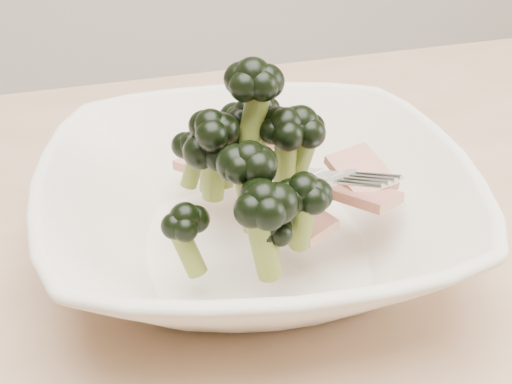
{
  "coord_description": "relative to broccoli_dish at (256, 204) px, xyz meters",
  "views": [
    {
      "loc": [
        -0.15,
        -0.35,
        1.04
      ],
      "look_at": [
        -0.03,
        0.05,
        0.8
      ],
      "focal_mm": 50.0,
      "sensor_mm": 36.0,
      "label": 1
    }
  ],
  "objects": [
    {
      "name": "broccoli_dish",
      "position": [
        0.0,
        0.0,
        0.0
      ],
      "size": [
        0.33,
        0.33,
        0.15
      ],
      "color": "beige",
      "rests_on": "dining_table"
    }
  ]
}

